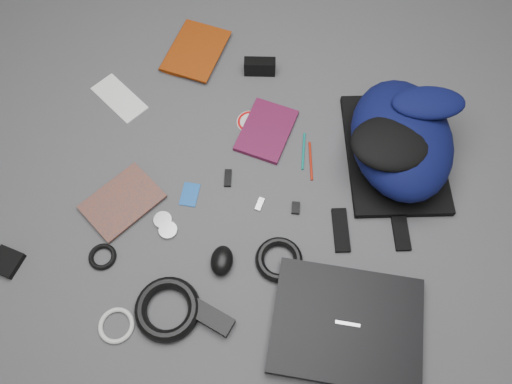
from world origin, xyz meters
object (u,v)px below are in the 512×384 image
(compact_camera, at_px, (260,67))
(power_brick, at_px, (212,318))
(backpack, at_px, (401,139))
(textbook_red, at_px, (172,44))
(mouse, at_px, (222,261))
(pouch, at_px, (6,262))
(laptop, at_px, (346,325))
(dvd_case, at_px, (267,130))
(comic_book, at_px, (106,185))

(compact_camera, relative_size, power_brick, 0.89)
(backpack, relative_size, power_brick, 3.92)
(textbook_red, height_order, mouse, mouse)
(power_brick, bearing_deg, pouch, -165.56)
(backpack, height_order, laptop, backpack)
(power_brick, bearing_deg, backpack, 72.38)
(backpack, bearing_deg, compact_camera, 140.58)
(dvd_case, relative_size, mouse, 2.35)
(textbook_red, relative_size, pouch, 3.11)
(textbook_red, height_order, pouch, textbook_red)
(textbook_red, xyz_separation_m, comic_book, (0.05, -0.57, -0.00))
(comic_book, distance_m, pouch, 0.35)
(textbook_red, xyz_separation_m, mouse, (0.47, -0.67, 0.01))
(backpack, bearing_deg, textbook_red, 147.32)
(textbook_red, xyz_separation_m, pouch, (-0.10, -0.89, -0.00))
(textbook_red, relative_size, comic_book, 1.09)
(laptop, distance_m, pouch, 0.97)
(dvd_case, xyz_separation_m, power_brick, (0.07, -0.62, 0.01))
(compact_camera, xyz_separation_m, power_brick, (0.18, -0.83, -0.01))
(textbook_red, relative_size, compact_camera, 2.27)
(textbook_red, bearing_deg, mouse, -56.14)
(comic_book, height_order, mouse, mouse)
(laptop, distance_m, comic_book, 0.82)
(dvd_case, xyz_separation_m, compact_camera, (-0.11, 0.22, 0.02))
(laptop, distance_m, power_brick, 0.36)
(backpack, distance_m, laptop, 0.57)
(mouse, bearing_deg, laptop, -21.49)
(textbook_red, relative_size, mouse, 2.69)
(backpack, xyz_separation_m, mouse, (-0.37, -0.52, -0.07))
(laptop, xyz_separation_m, mouse, (-0.38, 0.04, 0.00))
(dvd_case, height_order, compact_camera, compact_camera)
(laptop, height_order, comic_book, laptop)
(laptop, xyz_separation_m, textbook_red, (-0.85, 0.72, -0.01))
(comic_book, xyz_separation_m, dvd_case, (0.39, 0.36, -0.00))
(power_brick, bearing_deg, textbook_red, 129.96)
(compact_camera, bearing_deg, laptop, -73.84)
(laptop, height_order, dvd_case, laptop)
(comic_book, xyz_separation_m, mouse, (0.43, -0.10, 0.01))
(mouse, relative_size, pouch, 1.16)
(mouse, bearing_deg, comic_book, 152.04)
(dvd_case, distance_m, pouch, 0.87)
(compact_camera, bearing_deg, textbook_red, 161.18)
(compact_camera, xyz_separation_m, mouse, (0.15, -0.68, -0.01))
(laptop, xyz_separation_m, power_brick, (-0.34, -0.11, -0.01))
(laptop, height_order, compact_camera, compact_camera)
(dvd_case, relative_size, power_brick, 1.76)
(mouse, relative_size, power_brick, 0.75)
(textbook_red, bearing_deg, backpack, -11.34)
(backpack, xyz_separation_m, compact_camera, (-0.51, 0.15, -0.07))
(laptop, bearing_deg, mouse, 161.55)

